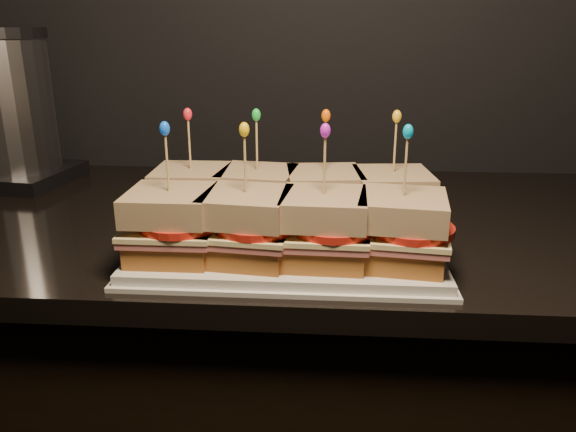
{
  "coord_description": "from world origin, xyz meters",
  "views": [
    {
      "loc": [
        0.12,
        0.84,
        1.15
      ],
      "look_at": [
        0.07,
        1.53,
        0.92
      ],
      "focal_mm": 35.0,
      "sensor_mm": 36.0,
      "label": 1
    }
  ],
  "objects": [
    {
      "name": "granite_slab",
      "position": [
        0.09,
        1.7,
        0.85
      ],
      "size": [
        2.54,
        0.63,
        0.03
      ],
      "primitive_type": "cube",
      "color": "black",
      "rests_on": "cabinet"
    },
    {
      "name": "platter",
      "position": [
        0.07,
        1.53,
        0.87
      ],
      "size": [
        0.39,
        0.24,
        0.02
      ],
      "primitive_type": "cube",
      "color": "silver",
      "rests_on": "granite_slab"
    },
    {
      "name": "platter_rim",
      "position": [
        0.07,
        1.53,
        0.87
      ],
      "size": [
        0.4,
        0.25,
        0.01
      ],
      "primitive_type": "cube",
      "color": "silver",
      "rests_on": "granite_slab"
    },
    {
      "name": "sandwich_0_bread_bot",
      "position": [
        -0.07,
        1.58,
        0.9
      ],
      "size": [
        0.1,
        0.1,
        0.03
      ],
      "primitive_type": "cube",
      "rotation": [
        0.0,
        0.0,
        0.02
      ],
      "color": "brown",
      "rests_on": "platter"
    },
    {
      "name": "sandwich_0_ham",
      "position": [
        -0.07,
        1.58,
        0.91
      ],
      "size": [
        0.11,
        0.1,
        0.01
      ],
      "primitive_type": "cube",
      "rotation": [
        0.0,
        0.0,
        0.02
      ],
      "color": "#C85D57",
      "rests_on": "sandwich_0_bread_bot"
    },
    {
      "name": "sandwich_0_cheese",
      "position": [
        -0.07,
        1.58,
        0.92
      ],
      "size": [
        0.11,
        0.11,
        0.01
      ],
      "primitive_type": "cube",
      "rotation": [
        0.0,
        0.0,
        0.02
      ],
      "color": "#F7E397",
      "rests_on": "sandwich_0_ham"
    },
    {
      "name": "sandwich_0_tomato",
      "position": [
        -0.06,
        1.58,
        0.93
      ],
      "size": [
        0.1,
        0.1,
        0.01
      ],
      "primitive_type": "cylinder",
      "color": "red",
      "rests_on": "sandwich_0_cheese"
    },
    {
      "name": "sandwich_0_bread_top",
      "position": [
        -0.07,
        1.58,
        0.95
      ],
      "size": [
        0.1,
        0.1,
        0.03
      ],
      "primitive_type": "cube",
      "rotation": [
        0.0,
        0.0,
        0.02
      ],
      "color": "#5B3213",
      "rests_on": "sandwich_0_tomato"
    },
    {
      "name": "sandwich_0_pick",
      "position": [
        -0.07,
        1.58,
        1.0
      ],
      "size": [
        0.0,
        0.0,
        0.09
      ],
      "primitive_type": "cylinder",
      "color": "tan",
      "rests_on": "sandwich_0_bread_top"
    },
    {
      "name": "sandwich_0_frill",
      "position": [
        -0.07,
        1.58,
        1.04
      ],
      "size": [
        0.01,
        0.01,
        0.02
      ],
      "primitive_type": "ellipsoid",
      "color": "red",
      "rests_on": "sandwich_0_pick"
    },
    {
      "name": "sandwich_1_bread_bot",
      "position": [
        0.02,
        1.58,
        0.9
      ],
      "size": [
        0.11,
        0.11,
        0.03
      ],
      "primitive_type": "cube",
      "rotation": [
        0.0,
        0.0,
        -0.12
      ],
      "color": "brown",
      "rests_on": "platter"
    },
    {
      "name": "sandwich_1_ham",
      "position": [
        0.02,
        1.58,
        0.91
      ],
      "size": [
        0.12,
        0.12,
        0.01
      ],
      "primitive_type": "cube",
      "rotation": [
        0.0,
        0.0,
        -0.12
      ],
      "color": "#C85D57",
      "rests_on": "sandwich_1_bread_bot"
    },
    {
      "name": "sandwich_1_cheese",
      "position": [
        0.02,
        1.58,
        0.92
      ],
      "size": [
        0.12,
        0.12,
        0.01
      ],
      "primitive_type": "cube",
      "rotation": [
        0.0,
        0.0,
        -0.12
      ],
      "color": "#F7E397",
      "rests_on": "sandwich_1_ham"
    },
    {
      "name": "sandwich_1_tomato",
      "position": [
        0.03,
        1.58,
        0.93
      ],
      "size": [
        0.1,
        0.1,
        0.01
      ],
      "primitive_type": "cylinder",
      "color": "red",
      "rests_on": "sandwich_1_cheese"
    },
    {
      "name": "sandwich_1_bread_top",
      "position": [
        0.02,
        1.58,
        0.95
      ],
      "size": [
        0.11,
        0.11,
        0.03
      ],
      "primitive_type": "cube",
      "rotation": [
        0.0,
        0.0,
        -0.12
      ],
      "color": "#5B3213",
      "rests_on": "sandwich_1_tomato"
    },
    {
      "name": "sandwich_1_pick",
      "position": [
        0.02,
        1.58,
        1.0
      ],
      "size": [
        0.0,
        0.0,
        0.09
      ],
      "primitive_type": "cylinder",
      "color": "tan",
      "rests_on": "sandwich_1_bread_top"
    },
    {
      "name": "sandwich_1_frill",
      "position": [
        0.02,
        1.58,
        1.04
      ],
      "size": [
        0.01,
        0.01,
        0.02
      ],
      "primitive_type": "ellipsoid",
      "color": "green",
      "rests_on": "sandwich_1_pick"
    },
    {
      "name": "sandwich_2_bread_bot",
      "position": [
        0.11,
        1.58,
        0.9
      ],
      "size": [
        0.11,
        0.11,
        0.03
      ],
      "primitive_type": "cube",
      "rotation": [
        0.0,
        0.0,
        0.12
      ],
      "color": "brown",
      "rests_on": "platter"
    },
    {
      "name": "sandwich_2_ham",
      "position": [
        0.11,
        1.58,
        0.91
      ],
      "size": [
        0.12,
        0.12,
        0.01
      ],
      "primitive_type": "cube",
      "rotation": [
        0.0,
        0.0,
        0.12
      ],
      "color": "#C85D57",
      "rests_on": "sandwich_2_bread_bot"
    },
    {
      "name": "sandwich_2_cheese",
      "position": [
        0.11,
        1.58,
        0.92
      ],
      "size": [
        0.12,
        0.12,
        0.01
      ],
      "primitive_type": "cube",
      "rotation": [
        0.0,
        0.0,
        0.12
      ],
      "color": "#F7E397",
      "rests_on": "sandwich_2_ham"
    },
    {
      "name": "sandwich_2_tomato",
      "position": [
        0.12,
        1.58,
        0.93
      ],
      "size": [
        0.1,
        0.1,
        0.01
      ],
      "primitive_type": "cylinder",
      "color": "red",
      "rests_on": "sandwich_2_cheese"
    },
    {
      "name": "sandwich_2_bread_top",
      "position": [
        0.11,
        1.58,
        0.95
      ],
      "size": [
        0.11,
        0.11,
        0.03
      ],
      "primitive_type": "cube",
      "rotation": [
        0.0,
        0.0,
        0.12
      ],
      "color": "#5B3213",
      "rests_on": "sandwich_2_tomato"
    },
    {
      "name": "sandwich_2_pick",
      "position": [
        0.11,
        1.58,
        1.0
      ],
      "size": [
        0.0,
        0.0,
        0.09
      ],
      "primitive_type": "cylinder",
      "color": "tan",
      "rests_on": "sandwich_2_bread_top"
    },
    {
      "name": "sandwich_2_frill",
      "position": [
        0.11,
        1.58,
        1.04
      ],
      "size": [
        0.01,
        0.01,
        0.02
      ],
      "primitive_type": "ellipsoid",
      "color": "#ED5906",
      "rests_on": "sandwich_2_pick"
    },
    {
      "name": "sandwich_3_bread_bot",
      "position": [
        0.21,
        1.58,
        0.9
      ],
      "size": [
        0.11,
        0.11,
        0.03
      ],
      "primitive_type": "cube",
      "rotation": [
        0.0,
        0.0,
        0.1
      ],
      "color": "brown",
      "rests_on": "platter"
    },
    {
      "name": "sandwich_3_ham",
      "position": [
        0.21,
        1.58,
        0.91
      ],
      "size": [
        0.12,
        0.11,
        0.01
      ],
      "primitive_type": "cube",
      "rotation": [
        0.0,
        0.0,
        0.1
      ],
      "color": "#C85D57",
      "rests_on": "sandwich_3_bread_bot"
    },
    {
      "name": "sandwich_3_cheese",
      "position": [
        0.21,
        1.58,
        0.92
      ],
      "size": [
        0.12,
        0.12,
        0.01
      ],
      "primitive_type": "cube",
      "rotation": [
        0.0,
        0.0,
        0.1
      ],
      "color": "#F7E397",
      "rests_on": "sandwich_3_ham"
    },
    {
      "name": "sandwich_3_tomato",
      "position": [
        0.22,
        1.58,
        0.93
      ],
      "size": [
        0.1,
        0.1,
        0.01
      ],
      "primitive_type": "cylinder",
      "color": "red",
      "rests_on": "sandwich_3_cheese"
    },
    {
      "name": "sandwich_3_bread_top",
      "position": [
        0.21,
        1.58,
        0.95
      ],
      "size": [
        0.11,
        0.11,
        0.03
      ],
      "primitive_type": "cube",
      "rotation": [
        0.0,
        0.0,
        0.1
      ],
      "color": "#5B3213",
      "rests_on": "sandwich_3_tomato"
    },
    {
      "name": "sandwich_3_pick",
      "position": [
        0.21,
        1.58,
        1.0
      ],
      "size": [
        0.0,
        0.0,
        0.09
      ],
      "primitive_type": "cylinder",
      "color": "tan",
      "rests_on": "sandwich_3_bread_top"
    },
    {
      "name": "sandwich_3_frill",
      "position": [
        0.21,
        1.58,
        1.04
      ],
      "size": [
        0.01,
        0.01,
        0.02
      ],
      "primitive_type": "ellipsoid",
      "color": "gold",
      "rests_on": "sandwich_3_pick"
    },
    {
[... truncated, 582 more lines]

